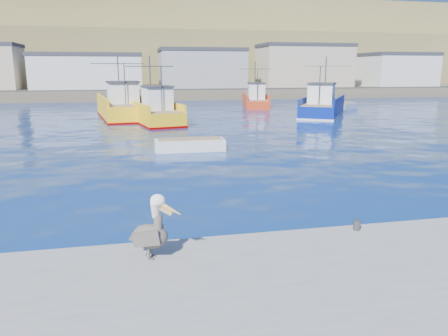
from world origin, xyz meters
name	(u,v)px	position (x,y,z in m)	size (l,w,h in m)	color
ground	(228,216)	(0.00, 0.00, 0.00)	(260.00, 260.00, 0.00)	navy
dock_bollards	(277,232)	(0.60, -3.40, 0.65)	(36.20, 0.20, 0.30)	#4C4C4C
far_shore	(140,54)	(0.00, 109.20, 8.98)	(200.00, 81.00, 24.00)	brown
trawler_yellow_a	(122,107)	(-4.03, 32.86, 1.09)	(5.83, 12.74, 6.64)	yellow
trawler_yellow_b	(155,113)	(-0.93, 27.78, 0.97)	(5.32, 10.38, 6.34)	yellow
trawler_blue	(322,107)	(17.31, 30.32, 1.00)	(8.73, 10.84, 6.41)	navy
boat_orange	(256,100)	(13.33, 42.68, 1.01)	(4.36, 8.32, 6.03)	red
skiff_mid	(190,146)	(0.37, 12.72, 0.30)	(4.38, 1.62, 0.95)	silver
skiff_far	(345,106)	(23.92, 37.77, 0.32)	(4.49, 4.19, 0.99)	silver
pelican	(152,231)	(-2.82, -4.07, 1.19)	(1.30, 0.77, 1.62)	#595451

